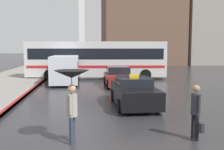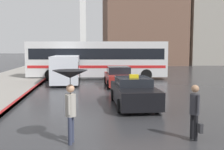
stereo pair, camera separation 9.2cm
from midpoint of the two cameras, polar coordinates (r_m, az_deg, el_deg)
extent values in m
cube|color=black|center=(12.70, 4.56, -4.16)|extent=(1.80, 4.26, 0.80)
cube|color=black|center=(12.82, 4.40, -1.36)|extent=(1.58, 1.92, 0.40)
cylinder|color=black|center=(11.69, 9.94, -6.41)|extent=(0.20, 0.60, 0.60)
cylinder|color=black|center=(11.34, 1.56, -6.71)|extent=(0.20, 0.60, 0.60)
cylinder|color=black|center=(14.20, 6.94, -4.21)|extent=(0.20, 0.60, 0.60)
cylinder|color=black|center=(13.91, 0.05, -4.38)|extent=(0.20, 0.60, 0.60)
cube|color=yellow|center=(12.58, 4.60, -0.22)|extent=(0.44, 0.16, 0.16)
cube|color=maroon|center=(19.27, 1.20, -0.84)|extent=(1.80, 4.04, 0.73)
cube|color=black|center=(19.40, 1.13, 1.07)|extent=(1.58, 1.82, 0.52)
cylinder|color=black|center=(18.21, 4.39, -1.98)|extent=(0.20, 0.60, 0.60)
cylinder|color=black|center=(17.97, -0.98, -2.07)|extent=(0.20, 0.60, 0.60)
cylinder|color=black|center=(20.65, 3.09, -1.05)|extent=(0.20, 0.60, 0.60)
cylinder|color=black|center=(20.44, -1.64, -1.12)|extent=(0.20, 0.60, 0.60)
cube|color=silver|center=(21.30, -10.16, 1.44)|extent=(2.01, 5.79, 2.02)
cube|color=black|center=(21.28, -10.18, 2.39)|extent=(2.03, 5.33, 0.52)
cube|color=red|center=(21.32, -10.15, 0.75)|extent=(2.03, 5.56, 0.14)
cylinder|color=black|center=(19.61, -7.69, -1.41)|extent=(0.20, 0.63, 0.63)
cylinder|color=black|center=(19.75, -13.21, -1.46)|extent=(0.20, 0.63, 0.63)
cylinder|color=black|center=(23.06, -7.48, -0.34)|extent=(0.20, 0.63, 0.63)
cylinder|color=black|center=(23.18, -12.18, -0.39)|extent=(0.20, 0.63, 0.63)
cube|color=silver|center=(23.92, -3.52, 3.52)|extent=(12.55, 3.65, 3.10)
cube|color=black|center=(23.91, -3.52, 4.65)|extent=(11.94, 3.61, 0.94)
cube|color=red|center=(23.96, -3.51, 1.99)|extent=(12.18, 3.64, 0.24)
cylinder|color=black|center=(25.40, 6.43, 0.61)|extent=(0.98, 0.37, 0.96)
cylinder|color=black|center=(23.03, 7.20, 0.07)|extent=(0.98, 0.37, 0.96)
cylinder|color=black|center=(25.69, -12.38, 0.57)|extent=(0.98, 0.37, 0.96)
cylinder|color=black|center=(23.35, -13.53, 0.03)|extent=(0.98, 0.37, 0.96)
cylinder|color=#2D3347|center=(7.73, -9.17, -11.97)|extent=(0.14, 0.14, 0.81)
cylinder|color=#2D3347|center=(7.93, -8.76, -11.49)|extent=(0.14, 0.14, 0.81)
cylinder|color=gray|center=(7.65, -9.05, -6.54)|extent=(0.37, 0.37, 0.64)
sphere|color=tan|center=(7.56, -9.11, -2.92)|extent=(0.24, 0.24, 0.24)
cylinder|color=gray|center=(7.45, -9.44, -6.49)|extent=(0.08, 0.08, 0.54)
cylinder|color=gray|center=(7.82, -8.69, -5.90)|extent=(0.08, 0.08, 0.54)
cone|color=black|center=(7.51, -9.16, 0.18)|extent=(1.00, 1.00, 0.22)
cylinder|color=black|center=(7.55, -9.11, -2.38)|extent=(0.02, 0.02, 0.68)
cube|color=#262628|center=(8.09, -8.81, -10.86)|extent=(0.14, 0.20, 0.28)
cylinder|color=black|center=(8.54, 16.94, -10.54)|extent=(0.13, 0.13, 0.78)
cylinder|color=black|center=(8.35, 17.70, -10.92)|extent=(0.13, 0.13, 0.78)
cylinder|color=#28282D|center=(8.28, 17.46, -6.08)|extent=(0.31, 0.31, 0.62)
sphere|color=#997051|center=(8.19, 17.56, -2.84)|extent=(0.23, 0.23, 0.23)
cylinder|color=#28282D|center=(8.42, 16.85, -5.53)|extent=(0.08, 0.08, 0.53)
cylinder|color=#28282D|center=(8.11, 18.12, -6.00)|extent=(0.08, 0.08, 0.53)
cube|color=#262628|center=(8.24, 18.56, -10.89)|extent=(0.12, 0.19, 0.28)
cube|color=white|center=(41.66, -6.70, 14.42)|extent=(0.90, 0.90, 18.08)
camera|label=1|loc=(0.05, -90.20, -0.02)|focal=42.00mm
camera|label=2|loc=(0.05, 89.80, 0.02)|focal=42.00mm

